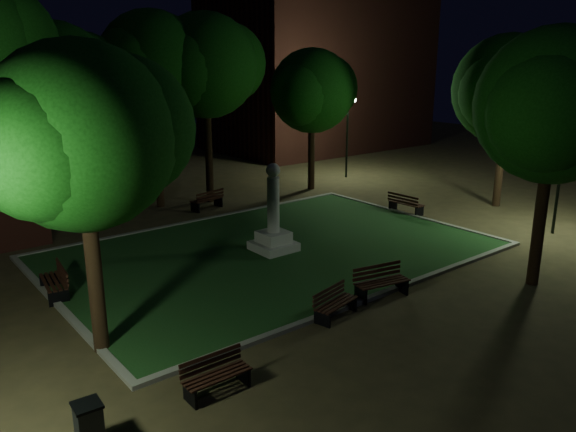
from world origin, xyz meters
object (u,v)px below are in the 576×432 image
object	(u,v)px
monument	(273,227)
bench_right_side	(405,204)
bench_west_near	(216,376)
bench_far_side	(208,200)
bench_left_side	(56,282)
trash_bin	(89,424)
bench_near_left	(334,304)
bench_near_right	(381,282)

from	to	relation	value
monument	bench_right_side	size ratio (longest dim) A/B	1.88
bench_west_near	bench_far_side	bearing A→B (deg)	60.37
bench_left_side	bench_far_side	world-z (taller)	bench_left_side
bench_west_near	bench_far_side	distance (m)	14.99
bench_left_side	trash_bin	bearing A→B (deg)	-5.52
bench_right_side	trash_bin	size ratio (longest dim) A/B	2.01
bench_west_near	bench_far_side	size ratio (longest dim) A/B	0.87
bench_near_left	bench_near_right	xyz separation A→B (m)	(2.01, 0.15, 0.05)
monument	bench_near_left	world-z (taller)	monument
bench_west_near	bench_right_side	size ratio (longest dim) A/B	0.87
bench_near_left	bench_near_right	world-z (taller)	bench_near_right
bench_near_right	trash_bin	bearing A→B (deg)	-160.61
bench_right_side	bench_far_side	bearing A→B (deg)	43.96
monument	bench_near_left	distance (m)	5.60
bench_left_side	trash_bin	distance (m)	7.39
bench_far_side	trash_bin	xyz separation A→B (m)	(-10.20, -12.98, 0.01)
monument	bench_far_side	world-z (taller)	monument
bench_west_near	bench_right_side	world-z (taller)	bench_right_side
bench_near_right	bench_west_near	world-z (taller)	bench_near_right
bench_right_side	trash_bin	xyz separation A→B (m)	(-16.81, -6.76, -0.00)
bench_left_side	bench_far_side	bearing A→B (deg)	130.85
bench_far_side	trash_bin	bearing A→B (deg)	40.77
trash_bin	bench_west_near	bearing A→B (deg)	0.07
bench_right_side	monument	bearing A→B (deg)	90.56
bench_near_left	bench_west_near	world-z (taller)	bench_west_near
monument	bench_right_side	xyz separation A→B (m)	(7.82, 0.46, -0.52)
bench_west_near	bench_left_side	bearing A→B (deg)	98.94
bench_right_side	trash_bin	distance (m)	18.12
bench_near_right	monument	bearing A→B (deg)	103.00
bench_west_near	bench_far_side	xyz separation A→B (m)	(7.52, 12.97, 0.04)
bench_left_side	bench_right_side	size ratio (longest dim) A/B	1.01
monument	bench_near_right	xyz separation A→B (m)	(0.11, -5.09, -0.52)
monument	bench_west_near	world-z (taller)	monument
bench_west_near	monument	bearing A→B (deg)	45.44
bench_left_side	trash_bin	world-z (taller)	bench_left_side
bench_west_near	bench_left_side	distance (m)	7.29
bench_left_side	bench_right_side	xyz separation A→B (m)	(15.20, -0.45, 0.00)
monument	bench_west_near	bearing A→B (deg)	-135.02
bench_west_near	trash_bin	xyz separation A→B (m)	(-2.68, -0.00, 0.05)
monument	bench_right_side	bearing A→B (deg)	3.37
bench_west_near	bench_right_side	bearing A→B (deg)	26.03
trash_bin	bench_near_right	bearing A→B (deg)	7.62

